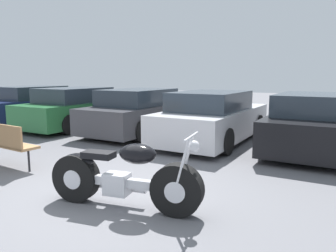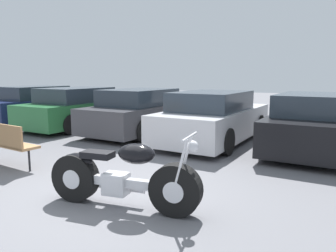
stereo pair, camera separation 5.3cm
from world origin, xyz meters
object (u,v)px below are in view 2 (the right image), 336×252
Objects in this scene: parked_car_green at (80,108)px; parked_car_black at (315,124)px; motorcycle at (121,177)px; park_bench at (4,140)px; parked_car_navy at (38,105)px; parked_car_silver at (214,118)px; parked_car_dark_grey at (143,112)px.

parked_car_green is 1.00× the size of parked_car_black.
motorcycle is 5.50m from parked_car_black.
park_bench is at bearing -137.56° from parked_car_black.
parked_car_navy is (-8.19, 5.16, 0.21)m from motorcycle.
parked_car_black is at bearing 69.96° from motorcycle.
parked_car_black is at bearing 6.44° from parked_car_silver.
parked_car_dark_grey reaches higher than motorcycle.
parked_car_navy is 6.81m from park_bench.
parked_car_silver is at bearing 59.19° from park_bench.
parked_car_silver is 5.17m from park_bench.
motorcycle is 0.50× the size of parked_car_green.
parked_car_navy reaches higher than motorcycle.
motorcycle is 0.50× the size of parked_car_dark_grey.
parked_car_green is at bearing -175.60° from parked_car_dark_grey.
parked_car_black is (7.55, 0.24, 0.00)m from parked_car_green.
parked_car_dark_grey is 1.00× the size of parked_car_black.
parked_car_navy is 2.53m from parked_car_green.
parked_car_green is 1.00× the size of parked_car_dark_grey.
parked_car_navy and parked_car_dark_grey have the same top height.
motorcycle reaches higher than park_bench.
motorcycle is 1.38× the size of park_bench.
parked_car_green and parked_car_silver have the same top height.
motorcycle is 0.50× the size of parked_car_black.
parked_car_silver is 2.76× the size of park_bench.
parked_car_navy is 1.00× the size of parked_car_black.
parked_car_green is 7.56m from parked_car_black.
parked_car_silver is at bearing -0.51° from parked_car_green.
motorcycle is at bearing -110.04° from parked_car_black.
parked_car_green is at bearing 179.49° from parked_car_silver.
park_bench is (2.39, -4.48, -0.10)m from parked_car_green.
parked_car_silver reaches higher than park_bench.
parked_car_dark_grey is (5.04, -0.04, 0.00)m from parked_car_navy.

